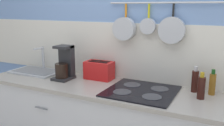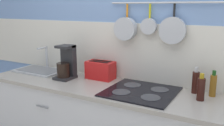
{
  "view_description": "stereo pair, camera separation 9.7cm",
  "coord_description": "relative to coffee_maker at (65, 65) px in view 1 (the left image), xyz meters",
  "views": [
    {
      "loc": [
        0.81,
        -1.86,
        1.61
      ],
      "look_at": [
        -0.12,
        0.0,
        1.14
      ],
      "focal_mm": 40.0,
      "sensor_mm": 36.0,
      "label": 1
    },
    {
      "loc": [
        0.89,
        -1.82,
        1.61
      ],
      "look_at": [
        -0.12,
        0.0,
        1.14
      ],
      "focal_mm": 40.0,
      "sensor_mm": 36.0,
      "label": 2
    }
  ],
  "objects": [
    {
      "name": "bottle_olive_oil",
      "position": [
        1.34,
        0.16,
        -0.04
      ],
      "size": [
        0.05,
        0.05,
        0.21
      ],
      "color": "#8C5919",
      "rests_on": "countertop"
    },
    {
      "name": "toaster",
      "position": [
        0.3,
        0.14,
        -0.05
      ],
      "size": [
        0.29,
        0.16,
        0.18
      ],
      "color": "red",
      "rests_on": "countertop"
    },
    {
      "name": "bottle_vinegar",
      "position": [
        1.27,
        0.02,
        -0.04
      ],
      "size": [
        0.06,
        0.06,
        0.21
      ],
      "color": "#33140F",
      "rests_on": "countertop"
    },
    {
      "name": "sink_basin",
      "position": [
        -0.44,
        0.07,
        -0.12
      ],
      "size": [
        0.53,
        0.33,
        0.26
      ],
      "color": "#B7BABF",
      "rests_on": "countertop"
    },
    {
      "name": "bottle_hot_sauce",
      "position": [
        1.2,
        0.17,
        -0.04
      ],
      "size": [
        0.06,
        0.06,
        0.22
      ],
      "color": "#33140F",
      "rests_on": "countertop"
    },
    {
      "name": "coffee_maker",
      "position": [
        0.0,
        0.0,
        0.0
      ],
      "size": [
        0.17,
        0.19,
        0.33
      ],
      "color": "#262628",
      "rests_on": "countertop"
    },
    {
      "name": "countertop",
      "position": [
        0.66,
        -0.04,
        -0.15
      ],
      "size": [
        2.81,
        0.58,
        0.03
      ],
      "color": "#A59E93",
      "rests_on": "cabinet_base"
    },
    {
      "name": "wall_back",
      "position": [
        0.66,
        0.29,
        0.23
      ],
      "size": [
        7.2,
        0.15,
        2.6
      ],
      "color": "#7293C6",
      "rests_on": "ground_plane"
    },
    {
      "name": "cooktop",
      "position": [
        0.81,
        -0.03,
        -0.13
      ],
      "size": [
        0.56,
        0.54,
        0.01
      ],
      "color": "black",
      "rests_on": "countertop"
    }
  ]
}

